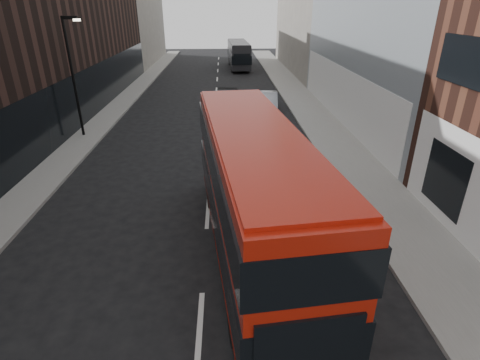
{
  "coord_description": "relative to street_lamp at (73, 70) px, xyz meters",
  "views": [
    {
      "loc": [
        0.76,
        -5.35,
        7.75
      ],
      "look_at": [
        1.23,
        5.77,
        2.5
      ],
      "focal_mm": 28.0,
      "sensor_mm": 36.0,
      "label": 1
    }
  ],
  "objects": [
    {
      "name": "car_b",
      "position": [
        12.4,
        5.94,
        -3.45
      ],
      "size": [
        1.97,
        4.54,
        1.45
      ],
      "primitive_type": "imported",
      "rotation": [
        0.0,
        0.0,
        -0.1
      ],
      "color": "gray",
      "rests_on": "ground"
    },
    {
      "name": "car_c",
      "position": [
        9.05,
        6.09,
        -3.47
      ],
      "size": [
        2.45,
        5.06,
        1.42
      ],
      "primitive_type": "imported",
      "rotation": [
        0.0,
        0.0,
        -0.1
      ],
      "color": "black",
      "rests_on": "ground"
    },
    {
      "name": "sidewalk_left",
      "position": [
        0.22,
        7.0,
        -4.11
      ],
      "size": [
        2.0,
        80.0,
        0.15
      ],
      "primitive_type": "cube",
      "color": "slate",
      "rests_on": "ground"
    },
    {
      "name": "car_a",
      "position": [
        10.77,
        -0.52,
        -3.54
      ],
      "size": [
        2.0,
        3.95,
        1.29
      ],
      "primitive_type": "imported",
      "rotation": [
        0.0,
        0.0,
        -0.13
      ],
      "color": "black",
      "rests_on": "ground"
    },
    {
      "name": "sidewalk_right",
      "position": [
        15.72,
        7.0,
        -4.11
      ],
      "size": [
        3.0,
        80.0,
        0.15
      ],
      "primitive_type": "cube",
      "color": "slate",
      "rests_on": "ground"
    },
    {
      "name": "street_lamp",
      "position": [
        0.0,
        0.0,
        0.0
      ],
      "size": [
        1.06,
        0.22,
        7.0
      ],
      "color": "black",
      "rests_on": "sidewalk_left"
    },
    {
      "name": "building_left_mid",
      "position": [
        -3.28,
        12.0,
        2.82
      ],
      "size": [
        5.0,
        24.0,
        14.0
      ],
      "primitive_type": "cube",
      "color": "black",
      "rests_on": "ground"
    },
    {
      "name": "grey_bus",
      "position": [
        10.97,
        28.09,
        -2.4
      ],
      "size": [
        2.82,
        10.38,
        3.33
      ],
      "rotation": [
        0.0,
        0.0,
        0.04
      ],
      "color": "black",
      "rests_on": "ground"
    },
    {
      "name": "red_bus",
      "position": [
        9.85,
        -12.9,
        -1.69
      ],
      "size": [
        3.86,
        11.3,
        4.49
      ],
      "rotation": [
        0.0,
        0.0,
        0.11
      ],
      "color": "#A11709",
      "rests_on": "ground"
    },
    {
      "name": "building_left_far",
      "position": [
        -3.28,
        34.0,
        2.32
      ],
      "size": [
        5.0,
        20.0,
        13.0
      ],
      "primitive_type": "cube",
      "color": "slate",
      "rests_on": "ground"
    }
  ]
}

